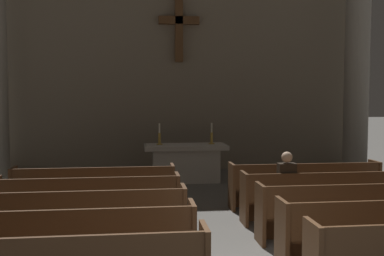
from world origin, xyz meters
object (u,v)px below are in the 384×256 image
pew_left_row_2 (72,242)px  lone_worshipper (285,185)px  pew_right_row_3 (354,211)px  pew_right_row_4 (326,196)px  candlestick_left (159,138)px  candlestick_right (212,137)px  column_right_third (357,63)px  pew_left_row_4 (89,203)px  pew_left_row_3 (82,220)px  altar (186,162)px  pew_left_row_5 (94,190)px  pew_right_row_5 (305,185)px

pew_left_row_2 → lone_worshipper: bearing=32.5°
pew_right_row_3 → pew_right_row_4: 1.10m
candlestick_left → candlestick_right: same height
candlestick_right → column_right_third: bearing=7.0°
pew_left_row_2 → pew_left_row_4: bearing=90.0°
lone_worshipper → pew_left_row_3: bearing=-162.1°
lone_worshipper → pew_right_row_3: bearing=-55.9°
pew_left_row_4 → pew_right_row_4: (4.28, 0.00, 0.00)m
altar → candlestick_left: size_ratio=3.87×
pew_right_row_4 → altar: size_ratio=1.42×
pew_left_row_2 → pew_left_row_4: (0.00, 2.20, 0.00)m
column_right_third → pew_right_row_4: bearing=-121.0°
candlestick_left → column_right_third: bearing=5.3°
pew_left_row_5 → pew_right_row_5: bearing=0.0°
pew_left_row_2 → pew_left_row_3: 1.10m
pew_right_row_3 → column_right_third: bearing=64.0°
candlestick_left → candlestick_right: size_ratio=1.00×
pew_left_row_5 → candlestick_left: bearing=65.4°
pew_right_row_3 → pew_left_row_2: bearing=-165.6°
candlestick_left → pew_right_row_4: bearing=-56.3°
pew_left_row_2 → pew_left_row_5: same height
altar → candlestick_left: bearing=-180.0°
altar → pew_right_row_5: bearing=-55.8°
pew_left_row_4 → candlestick_left: bearing=71.3°
pew_left_row_2 → candlestick_left: (1.44, 6.46, 0.71)m
pew_left_row_2 → pew_right_row_5: bearing=37.6°
pew_left_row_5 → pew_right_row_5: (4.28, 0.00, 0.00)m
pew_right_row_4 → pew_right_row_5: bearing=90.0°
pew_right_row_4 → lone_worshipper: size_ratio=2.37×
pew_right_row_5 → candlestick_right: bearing=114.6°
pew_left_row_5 → altar: size_ratio=1.42×
pew_right_row_3 → candlestick_right: candlestick_right is taller
pew_left_row_3 → pew_left_row_4: bearing=90.0°
pew_left_row_2 → candlestick_right: (2.84, 6.46, 0.71)m
pew_left_row_2 → pew_right_row_3: same height
pew_right_row_4 → pew_left_row_3: bearing=-165.6°
pew_left_row_4 → column_right_third: size_ratio=0.47×
pew_right_row_3 → candlestick_left: size_ratio=5.51×
pew_right_row_3 → altar: 5.77m
column_right_third → lone_worshipper: bearing=-127.5°
candlestick_left → lone_worshipper: bearing=-63.8°
pew_left_row_5 → pew_right_row_3: (4.28, -2.20, 0.00)m
pew_left_row_3 → pew_right_row_4: (4.28, 1.10, 0.00)m
pew_left_row_4 → lone_worshipper: (3.51, 0.04, 0.22)m
pew_left_row_2 → lone_worshipper: size_ratio=2.37×
pew_right_row_5 → column_right_third: column_right_third is taller
pew_left_row_3 → candlestick_left: bearing=74.9°
pew_right_row_5 → altar: 3.81m
candlestick_right → pew_left_row_2: bearing=-113.8°
candlestick_right → lone_worshipper: size_ratio=0.43×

